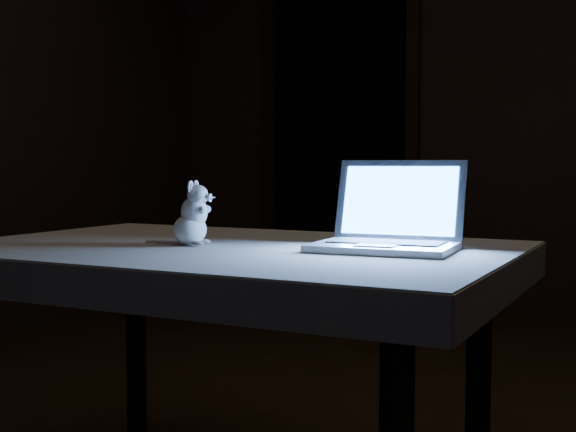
% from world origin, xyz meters
% --- Properties ---
extents(back_wall, '(4.50, 0.04, 2.60)m').
position_xyz_m(back_wall, '(0.00, 2.50, 1.30)').
color(back_wall, black).
rests_on(back_wall, ground).
extents(doorway, '(1.06, 0.36, 2.13)m').
position_xyz_m(doorway, '(-1.10, 2.50, 1.06)').
color(doorway, black).
rests_on(doorway, back_wall).
extents(table, '(1.28, 0.85, 0.67)m').
position_xyz_m(table, '(-0.22, -0.49, 0.33)').
color(table, black).
rests_on(table, floor).
extents(tablecloth, '(1.49, 1.16, 0.08)m').
position_xyz_m(tablecloth, '(-0.14, -0.50, 0.63)').
color(tablecloth, beige).
rests_on(tablecloth, table).
extents(laptop, '(0.32, 0.29, 0.21)m').
position_xyz_m(laptop, '(0.16, -0.45, 0.78)').
color(laptop, '#B0B1B5').
rests_on(laptop, tablecloth).
extents(plush_mouse, '(0.12, 0.12, 0.16)m').
position_xyz_m(plush_mouse, '(-0.30, -0.53, 0.75)').
color(plush_mouse, white).
rests_on(plush_mouse, tablecloth).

